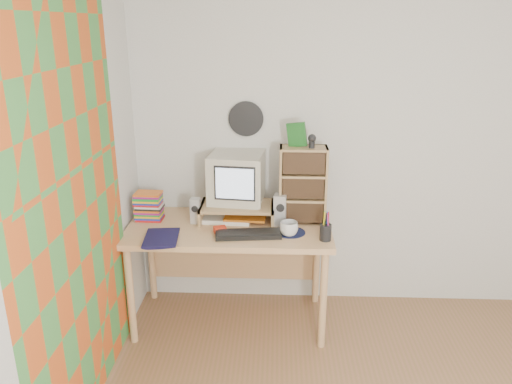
# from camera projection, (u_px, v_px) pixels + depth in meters

# --- Properties ---
(back_wall) EXTENTS (3.50, 0.00, 3.50)m
(back_wall) POSITION_uv_depth(u_px,v_px,m) (375.00, 144.00, 3.59)
(back_wall) COLOR silver
(back_wall) RESTS_ON floor
(left_wall) EXTENTS (0.00, 3.50, 3.50)m
(left_wall) POSITION_uv_depth(u_px,v_px,m) (17.00, 241.00, 2.01)
(left_wall) COLOR silver
(left_wall) RESTS_ON floor
(curtain) EXTENTS (0.00, 2.20, 2.20)m
(curtain) POSITION_uv_depth(u_px,v_px,m) (75.00, 219.00, 2.49)
(curtain) COLOR #C34F1B
(curtain) RESTS_ON left_wall
(wall_disc) EXTENTS (0.25, 0.02, 0.25)m
(wall_disc) POSITION_uv_depth(u_px,v_px,m) (246.00, 119.00, 3.55)
(wall_disc) COLOR black
(wall_disc) RESTS_ON back_wall
(desk) EXTENTS (1.40, 0.70, 0.75)m
(desk) POSITION_uv_depth(u_px,v_px,m) (230.00, 240.00, 3.55)
(desk) COLOR tan
(desk) RESTS_ON floor
(monitor_riser) EXTENTS (0.52, 0.30, 0.12)m
(monitor_riser) POSITION_uv_depth(u_px,v_px,m) (237.00, 208.00, 3.51)
(monitor_riser) COLOR tan
(monitor_riser) RESTS_ON desk
(crt_monitor) EXTENTS (0.40, 0.40, 0.34)m
(crt_monitor) POSITION_uv_depth(u_px,v_px,m) (236.00, 179.00, 3.49)
(crt_monitor) COLOR beige
(crt_monitor) RESTS_ON monitor_riser
(speaker_left) EXTENTS (0.07, 0.07, 0.18)m
(speaker_left) POSITION_uv_depth(u_px,v_px,m) (196.00, 211.00, 3.47)
(speaker_left) COLOR silver
(speaker_left) RESTS_ON desk
(speaker_right) EXTENTS (0.09, 0.09, 0.22)m
(speaker_right) POSITION_uv_depth(u_px,v_px,m) (280.00, 210.00, 3.42)
(speaker_right) COLOR silver
(speaker_right) RESTS_ON desk
(keyboard) EXTENTS (0.44, 0.19, 0.03)m
(keyboard) POSITION_uv_depth(u_px,v_px,m) (248.00, 234.00, 3.27)
(keyboard) COLOR black
(keyboard) RESTS_ON desk
(dvd_stack) EXTENTS (0.19, 0.14, 0.26)m
(dvd_stack) POSITION_uv_depth(u_px,v_px,m) (149.00, 202.00, 3.51)
(dvd_stack) COLOR brown
(dvd_stack) RESTS_ON desk
(cd_rack) EXTENTS (0.32, 0.17, 0.54)m
(cd_rack) POSITION_uv_depth(u_px,v_px,m) (303.00, 185.00, 3.43)
(cd_rack) COLOR tan
(cd_rack) RESTS_ON desk
(mug) EXTENTS (0.14, 0.14, 0.10)m
(mug) POSITION_uv_depth(u_px,v_px,m) (289.00, 229.00, 3.27)
(mug) COLOR silver
(mug) RESTS_ON desk
(diary) EXTENTS (0.28, 0.22, 0.05)m
(diary) POSITION_uv_depth(u_px,v_px,m) (144.00, 237.00, 3.21)
(diary) COLOR #110F39
(diary) RESTS_ON desk
(mousepad) EXTENTS (0.23, 0.23, 0.00)m
(mousepad) POSITION_uv_depth(u_px,v_px,m) (290.00, 232.00, 3.33)
(mousepad) COLOR #0F1B35
(mousepad) RESTS_ON desk
(pen_cup) EXTENTS (0.09, 0.09, 0.15)m
(pen_cup) POSITION_uv_depth(u_px,v_px,m) (326.00, 229.00, 3.19)
(pen_cup) COLOR black
(pen_cup) RESTS_ON desk
(papers) EXTENTS (0.35, 0.27, 0.04)m
(papers) POSITION_uv_depth(u_px,v_px,m) (235.00, 216.00, 3.55)
(papers) COLOR white
(papers) RESTS_ON desk
(red_box) EXTENTS (0.09, 0.07, 0.04)m
(red_box) POSITION_uv_depth(u_px,v_px,m) (220.00, 229.00, 3.33)
(red_box) COLOR red
(red_box) RESTS_ON desk
(game_box) EXTENTS (0.13, 0.06, 0.16)m
(game_box) POSITION_uv_depth(u_px,v_px,m) (297.00, 135.00, 3.34)
(game_box) COLOR #195A1E
(game_box) RESTS_ON cd_rack
(webcam) EXTENTS (0.06, 0.06, 0.09)m
(webcam) POSITION_uv_depth(u_px,v_px,m) (312.00, 141.00, 3.30)
(webcam) COLOR black
(webcam) RESTS_ON cd_rack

